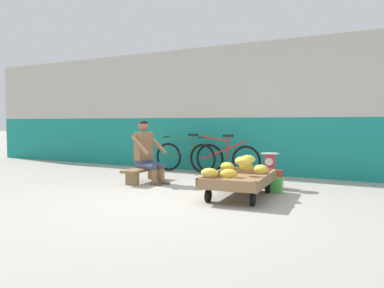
% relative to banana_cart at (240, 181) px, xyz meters
% --- Properties ---
extents(ground_plane, '(80.00, 80.00, 0.00)m').
position_rel_banana_cart_xyz_m(ground_plane, '(-0.70, -0.71, -0.24)').
color(ground_plane, '#A39E93').
extents(back_wall, '(16.00, 0.30, 2.79)m').
position_rel_banana_cart_xyz_m(back_wall, '(-0.70, 2.59, 1.16)').
color(back_wall, '#19847A').
rests_on(back_wall, ground).
extents(banana_cart, '(0.97, 1.51, 0.36)m').
position_rel_banana_cart_xyz_m(banana_cart, '(0.00, 0.00, 0.00)').
color(banana_cart, '#8E6B47').
rests_on(banana_cart, ground).
extents(banana_pile, '(0.86, 1.27, 0.26)m').
position_rel_banana_cart_xyz_m(banana_pile, '(-0.01, -0.05, 0.22)').
color(banana_pile, gold).
rests_on(banana_pile, banana_cart).
extents(low_bench, '(0.37, 1.12, 0.27)m').
position_rel_banana_cart_xyz_m(low_bench, '(-2.09, 0.50, -0.04)').
color(low_bench, olive).
rests_on(low_bench, ground).
extents(vendor_seated, '(0.73, 0.59, 1.14)m').
position_rel_banana_cart_xyz_m(vendor_seated, '(-2.00, 0.48, 0.33)').
color(vendor_seated, brown).
rests_on(vendor_seated, ground).
extents(plastic_crate, '(0.36, 0.28, 0.30)m').
position_rel_banana_cart_xyz_m(plastic_crate, '(0.16, 1.00, -0.09)').
color(plastic_crate, red).
rests_on(plastic_crate, ground).
extents(weighing_scale, '(0.30, 0.30, 0.29)m').
position_rel_banana_cart_xyz_m(weighing_scale, '(0.16, 0.99, 0.21)').
color(weighing_scale, '#28282D').
rests_on(weighing_scale, plastic_crate).
extents(bicycle_near_left, '(1.66, 0.48, 0.86)m').
position_rel_banana_cart_xyz_m(bicycle_near_left, '(-2.02, 2.12, 0.11)').
color(bicycle_near_left, black).
rests_on(bicycle_near_left, ground).
extents(bicycle_far_left, '(1.66, 0.48, 0.86)m').
position_rel_banana_cart_xyz_m(bicycle_far_left, '(-1.14, 2.05, 0.11)').
color(bicycle_far_left, black).
rests_on(bicycle_far_left, ground).
extents(shopping_bag, '(0.18, 0.12, 0.24)m').
position_rel_banana_cart_xyz_m(shopping_bag, '(0.39, 0.60, -0.12)').
color(shopping_bag, green).
rests_on(shopping_bag, ground).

